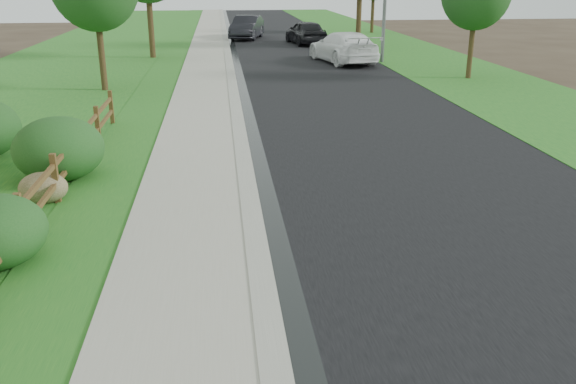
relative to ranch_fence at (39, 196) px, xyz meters
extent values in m
cube|color=black|center=(8.20, 28.60, -0.61)|extent=(8.00, 90.00, 0.02)
cube|color=gray|center=(4.00, 28.60, -0.56)|extent=(0.40, 90.00, 0.12)
cube|color=black|center=(4.35, 28.60, -0.60)|extent=(0.50, 90.00, 0.00)
cube|color=#9E9A8A|center=(2.70, 28.60, -0.57)|extent=(2.20, 90.00, 0.10)
cube|color=#1A5D1D|center=(0.80, 28.60, -0.59)|extent=(1.60, 90.00, 0.06)
cube|color=#1A5D1D|center=(-4.40, 28.60, -0.60)|extent=(9.00, 90.00, 0.04)
cube|color=#1A5D1D|center=(15.10, 28.60, -0.60)|extent=(6.00, 90.00, 0.04)
cube|color=#473217|center=(0.00, -1.20, -0.07)|extent=(0.12, 0.12, 1.10)
cube|color=#473217|center=(0.00, 1.20, -0.07)|extent=(0.12, 0.12, 1.10)
cube|color=#473217|center=(0.00, 3.60, -0.07)|extent=(0.12, 0.12, 1.10)
cube|color=#473217|center=(0.00, 6.00, -0.07)|extent=(0.12, 0.12, 1.10)
cube|color=#473217|center=(0.00, 8.40, -0.07)|extent=(0.12, 0.12, 1.10)
cube|color=#473217|center=(0.00, 0.00, -0.17)|extent=(0.08, 2.35, 0.10)
cube|color=#473217|center=(0.00, 0.00, 0.23)|extent=(0.08, 2.35, 0.10)
cube|color=#473217|center=(0.00, 2.40, -0.17)|extent=(0.08, 2.35, 0.10)
cube|color=#473217|center=(0.00, 2.40, 0.23)|extent=(0.08, 2.35, 0.10)
cube|color=#473217|center=(0.00, 4.80, -0.17)|extent=(0.08, 2.35, 0.10)
cube|color=#473217|center=(0.00, 4.80, 0.23)|extent=(0.08, 2.35, 0.10)
cube|color=#473217|center=(0.00, 7.20, -0.17)|extent=(0.08, 2.35, 0.10)
cube|color=#473217|center=(0.00, 7.20, 0.23)|extent=(0.08, 2.35, 0.10)
imported|color=white|center=(10.17, 21.86, 0.22)|extent=(3.38, 5.98, 1.64)
imported|color=black|center=(9.43, 31.18, 0.21)|extent=(2.60, 4.95, 1.61)
imported|color=black|center=(5.60, 35.26, 0.23)|extent=(2.91, 5.30, 1.66)
ellipsoid|color=brown|center=(-0.30, 1.30, -0.28)|extent=(1.12, 0.91, 0.67)
ellipsoid|color=#1D4B1B|center=(-0.30, 2.87, 0.13)|extent=(2.19, 2.19, 1.49)
cylinder|color=#3B2518|center=(-1.27, 14.63, 1.27)|extent=(0.26, 0.26, 3.77)
cylinder|color=#3B2518|center=(14.87, 15.91, 1.07)|extent=(0.23, 0.23, 3.38)
cylinder|color=#3B2518|center=(-0.30, 25.00, 1.75)|extent=(0.32, 0.32, 4.73)
cylinder|color=#3B2518|center=(12.60, 29.04, 1.80)|extent=(0.33, 0.33, 4.83)
cylinder|color=#3B2518|center=(15.99, 39.05, 1.33)|extent=(0.27, 0.27, 3.90)
camera|label=1|loc=(3.47, -11.24, 3.95)|focal=38.00mm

